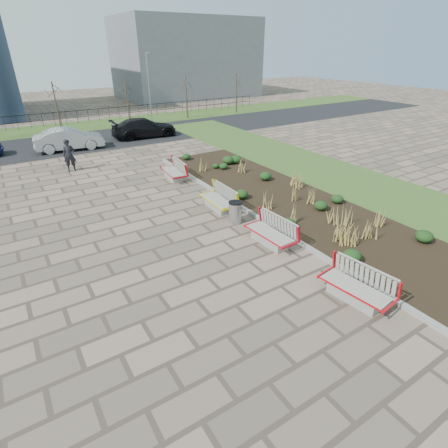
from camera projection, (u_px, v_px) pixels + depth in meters
ground at (236, 305)px, 9.94m from camera, size 120.00×120.00×0.00m
planting_bed at (285, 199)px, 16.66m from camera, size 4.50×18.00×0.10m
planting_curb at (246, 210)px, 15.53m from camera, size 0.16×18.00×0.15m
grass_verge_near at (352, 181)px, 18.94m from camera, size 5.00×38.00×0.04m
grass_verge_far at (59, 129)px, 30.96m from camera, size 80.00×5.00×0.04m
road at (73, 143)px, 26.46m from camera, size 80.00×7.00×0.02m
bench_a at (356, 286)px, 9.92m from camera, size 1.17×2.20×1.00m
bench_b at (270, 232)px, 12.81m from camera, size 1.00×2.14×1.00m
bench_c at (218, 199)px, 15.56m from camera, size 0.95×2.12×1.00m
bench_d at (173, 170)px, 19.10m from camera, size 1.08×2.17×1.00m
litter_bin at (235, 212)px, 14.43m from camera, size 0.55×0.55×0.89m
pedestrian at (69, 155)px, 20.20m from camera, size 0.73×0.54×1.85m
car_silver at (69, 139)px, 24.36m from camera, size 4.71×2.08×1.50m
car_black at (144, 128)px, 27.81m from camera, size 5.24×2.44×1.48m
tree_c at (57, 107)px, 28.91m from camera, size 1.40×1.40×4.00m
tree_d at (127, 102)px, 31.78m from camera, size 1.40×1.40×4.00m
tree_e at (186, 97)px, 34.64m from camera, size 1.40×1.40×4.00m
tree_f at (236, 93)px, 37.51m from camera, size 1.40×1.40×4.00m
lamp_east at (149, 89)px, 31.90m from camera, size 0.24×0.60×6.00m
railing_fence at (54, 119)px, 31.80m from camera, size 44.00×0.10×1.20m
building_grey at (186, 58)px, 48.75m from camera, size 18.00×12.00×10.00m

